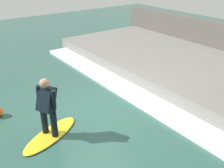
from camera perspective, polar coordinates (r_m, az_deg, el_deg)
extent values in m
plane|color=#2D564C|center=(7.19, -4.04, -6.32)|extent=(28.00, 28.00, 0.00)
cube|color=slate|center=(9.68, 17.05, 2.82)|extent=(4.40, 11.44, 0.47)
cube|color=white|center=(7.98, 5.40, -2.50)|extent=(0.77, 10.87, 0.10)
ellipsoid|color=yellow|center=(6.48, -13.21, -10.69)|extent=(1.77, 1.21, 0.06)
cylinder|color=black|center=(6.20, -12.52, -8.47)|extent=(0.15, 0.15, 0.65)
cylinder|color=black|center=(6.37, -14.50, -7.70)|extent=(0.15, 0.15, 0.65)
cube|color=black|center=(5.97, -14.12, -3.20)|extent=(0.50, 0.50, 0.61)
sphere|color=#A87A5B|center=(5.80, -14.51, 0.13)|extent=(0.22, 0.22, 0.22)
cylinder|color=black|center=(5.83, -12.59, -3.42)|extent=(0.11, 0.18, 0.51)
cylinder|color=black|center=(6.09, -15.64, -2.44)|extent=(0.11, 0.18, 0.51)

